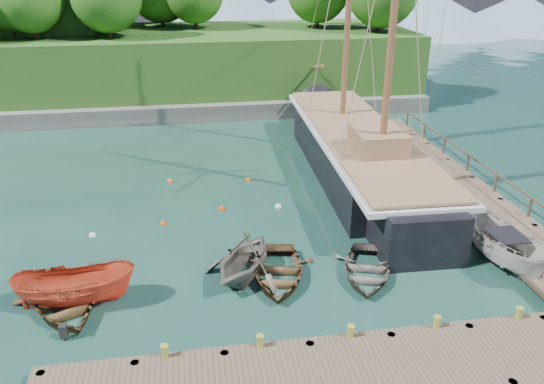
{
  "coord_description": "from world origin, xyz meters",
  "views": [
    {
      "loc": [
        -2.78,
        -18.45,
        12.1
      ],
      "look_at": [
        0.81,
        3.72,
        2.0
      ],
      "focal_mm": 35.0,
      "sensor_mm": 36.0,
      "label": 1
    }
  ],
  "objects": [
    {
      "name": "bollard_3",
      "position": [
        5.0,
        -5.1,
        0.0
      ],
      "size": [
        0.26,
        0.26,
        0.45
      ],
      "primitive_type": "cylinder",
      "color": "olive",
      "rests_on": "ground"
    },
    {
      "name": "rowboat_2",
      "position": [
        0.39,
        -0.45,
        0.0
      ],
      "size": [
        3.76,
        4.72,
        0.88
      ],
      "primitive_type": "imported",
      "rotation": [
        0.0,
        0.0,
        -0.19
      ],
      "color": "brown",
      "rests_on": "ground"
    },
    {
      "name": "dock_near",
      "position": [
        2.0,
        -6.5,
        0.43
      ],
      "size": [
        20.0,
        3.2,
        1.1
      ],
      "color": "brown",
      "rests_on": "ground"
    },
    {
      "name": "rowboat_1",
      "position": [
        -0.97,
        -0.1,
        0.0
      ],
      "size": [
        4.95,
        5.12,
        2.06
      ],
      "primitive_type": "imported",
      "rotation": [
        0.0,
        0.0,
        -0.56
      ],
      "color": "#615B50",
      "rests_on": "ground"
    },
    {
      "name": "mooring_buoy_1",
      "position": [
        -4.36,
        5.14,
        0.0
      ],
      "size": [
        0.32,
        0.32,
        0.32
      ],
      "primitive_type": "sphere",
      "color": "#DC4503",
      "rests_on": "ground"
    },
    {
      "name": "rowboat_0",
      "position": [
        -7.88,
        -1.2,
        0.0
      ],
      "size": [
        4.6,
        5.17,
        0.88
      ],
      "primitive_type": "imported",
      "rotation": [
        0.0,
        0.0,
        0.45
      ],
      "color": "#4E391D",
      "rests_on": "ground"
    },
    {
      "name": "mooring_buoy_4",
      "position": [
        -4.1,
        10.43,
        0.0
      ],
      "size": [
        0.36,
        0.36,
        0.36
      ],
      "primitive_type": "sphere",
      "color": "#F5481A",
      "rests_on": "ground"
    },
    {
      "name": "bollard_0",
      "position": [
        -4.0,
        -5.1,
        0.0
      ],
      "size": [
        0.26,
        0.26,
        0.45
      ],
      "primitive_type": "cylinder",
      "color": "olive",
      "rests_on": "ground"
    },
    {
      "name": "mooring_buoy_2",
      "position": [
        -1.42,
        6.3,
        0.0
      ],
      "size": [
        0.35,
        0.35,
        0.35
      ],
      "primitive_type": "sphere",
      "color": "#E44500",
      "rests_on": "ground"
    },
    {
      "name": "cabin_boat_white",
      "position": [
        10.0,
        -0.92,
        0.0
      ],
      "size": [
        2.51,
        5.29,
        1.97
      ],
      "primitive_type": "imported",
      "rotation": [
        0.0,
        0.0,
        0.12
      ],
      "color": "beige",
      "rests_on": "ground"
    },
    {
      "name": "bollard_4",
      "position": [
        8.0,
        -5.1,
        0.0
      ],
      "size": [
        0.26,
        0.26,
        0.45
      ],
      "primitive_type": "cylinder",
      "color": "olive",
      "rests_on": "ground"
    },
    {
      "name": "mooring_buoy_3",
      "position": [
        1.53,
        6.13,
        0.0
      ],
      "size": [
        0.37,
        0.37,
        0.37
      ],
      "primitive_type": "sphere",
      "color": "silver",
      "rests_on": "ground"
    },
    {
      "name": "motorboat_orange",
      "position": [
        -7.38,
        -0.97,
        0.0
      ],
      "size": [
        4.54,
        1.77,
        1.74
      ],
      "primitive_type": "imported",
      "rotation": [
        0.0,
        0.0,
        1.55
      ],
      "color": "#CE4527",
      "rests_on": "ground"
    },
    {
      "name": "ground",
      "position": [
        0.0,
        0.0,
        0.0
      ],
      "size": [
        160.0,
        160.0,
        0.0
      ],
      "primitive_type": "plane",
      "color": "#193C2E",
      "rests_on": "ground"
    },
    {
      "name": "mooring_buoy_0",
      "position": [
        -7.62,
        4.48,
        0.0
      ],
      "size": [
        0.35,
        0.35,
        0.35
      ],
      "primitive_type": "sphere",
      "color": "white",
      "rests_on": "ground"
    },
    {
      "name": "distant_ridge",
      "position": [
        4.3,
        70.0,
        4.35
      ],
      "size": [
        117.0,
        40.0,
        10.0
      ],
      "color": "#728CA5",
      "rests_on": "ground"
    },
    {
      "name": "bollard_1",
      "position": [
        -1.0,
        -5.1,
        0.0
      ],
      "size": [
        0.26,
        0.26,
        0.45
      ],
      "primitive_type": "cylinder",
      "color": "olive",
      "rests_on": "ground"
    },
    {
      "name": "headland",
      "position": [
        -12.88,
        31.36,
        5.54
      ],
      "size": [
        51.0,
        19.31,
        12.9
      ],
      "color": "#474744",
      "rests_on": "ground"
    },
    {
      "name": "schooner",
      "position": [
        6.98,
        9.85,
        1.13
      ],
      "size": [
        5.66,
        27.81,
        20.43
      ],
      "rotation": [
        0.0,
        0.0,
        -0.03
      ],
      "color": "black",
      "rests_on": "ground"
    },
    {
      "name": "bollard_2",
      "position": [
        2.0,
        -5.1,
        0.0
      ],
      "size": [
        0.26,
        0.26,
        0.45
      ],
      "primitive_type": "cylinder",
      "color": "olive",
      "rests_on": "ground"
    },
    {
      "name": "mooring_buoy_5",
      "position": [
        0.39,
        9.95,
        0.0
      ],
      "size": [
        0.34,
        0.34,
        0.34
      ],
      "primitive_type": "sphere",
      "color": "#E15A00",
      "rests_on": "ground"
    },
    {
      "name": "rowboat_3",
      "position": [
        3.99,
        -0.83,
        0.0
      ],
      "size": [
        3.92,
        4.67,
        0.83
      ],
      "primitive_type": "imported",
      "rotation": [
        0.0,
        0.0,
        -0.31
      ],
      "color": "#60574D",
      "rests_on": "ground"
    },
    {
      "name": "dock_east",
      "position": [
        11.5,
        7.0,
        0.43
      ],
      "size": [
        3.2,
        24.0,
        1.1
      ],
      "color": "brown",
      "rests_on": "ground"
    }
  ]
}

